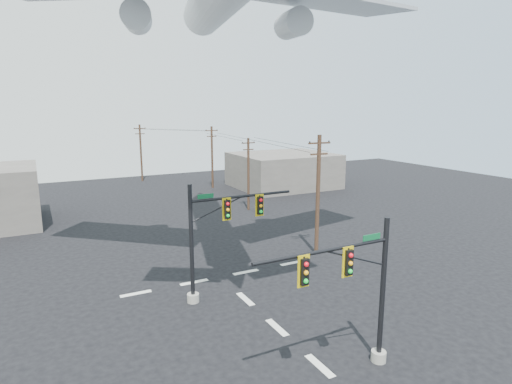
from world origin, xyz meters
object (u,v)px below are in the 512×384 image
utility_pole_d (141,152)px  utility_pole_a (318,193)px  signal_mast_near (359,293)px  signal_mast_far (215,237)px  utility_pole_b (248,173)px  utility_pole_c (212,156)px

utility_pole_d → utility_pole_a: bearing=-76.2°
utility_pole_d → signal_mast_near: bearing=-85.8°
signal_mast_far → utility_pole_b: size_ratio=0.89×
utility_pole_b → utility_pole_d: utility_pole_d is taller
utility_pole_a → utility_pole_d: (-4.84, 41.63, -0.36)m
utility_pole_a → utility_pole_b: 16.36m
signal_mast_far → utility_pole_b: utility_pole_b is taller
utility_pole_d → signal_mast_far: bearing=-90.0°
signal_mast_near → signal_mast_far: signal_mast_far is taller
signal_mast_near → utility_pole_c: bearing=76.4°
signal_mast_near → utility_pole_a: (7.71, 13.97, 1.29)m
signal_mast_far → utility_pole_a: 11.27m
signal_mast_far → utility_pole_d: 45.84m
signal_mast_far → utility_pole_a: (10.53, 3.85, 1.10)m
signal_mast_near → utility_pole_c: (10.89, 44.97, 0.92)m
signal_mast_far → utility_pole_c: utility_pole_c is taller
signal_mast_far → utility_pole_b: (12.34, 20.09, 0.38)m
signal_mast_near → signal_mast_far: size_ratio=0.96×
signal_mast_far → utility_pole_c: bearing=68.5°
utility_pole_a → utility_pole_c: 31.17m
signal_mast_near → utility_pole_c: size_ratio=0.79×
signal_mast_near → utility_pole_b: bearing=72.5°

